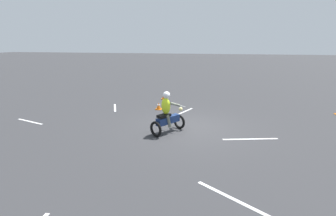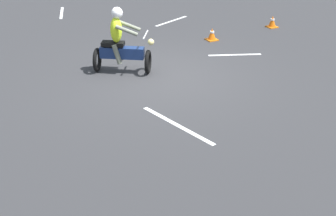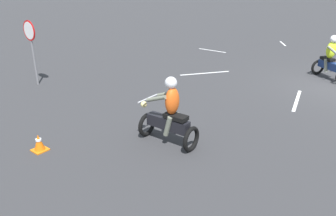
% 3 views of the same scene
% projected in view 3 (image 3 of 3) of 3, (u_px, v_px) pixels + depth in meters
% --- Properties ---
extents(motorcycle_rider_foreground, '(1.50, 1.28, 1.66)m').
position_uv_depth(motorcycle_rider_foreground, '(331.00, 60.00, 12.41)').
color(motorcycle_rider_foreground, black).
rests_on(motorcycle_rider_foreground, ground).
extents(motorcycle_rider_background, '(1.52, 0.71, 1.66)m').
position_uv_depth(motorcycle_rider_background, '(169.00, 115.00, 7.55)').
color(motorcycle_rider_background, black).
rests_on(motorcycle_rider_background, ground).
extents(stop_sign, '(0.70, 0.08, 2.30)m').
position_uv_depth(stop_sign, '(31.00, 40.00, 11.39)').
color(stop_sign, slate).
rests_on(stop_sign, ground).
extents(traffic_cone_near_left, '(0.32, 0.32, 0.40)m').
position_uv_depth(traffic_cone_near_left, '(39.00, 143.00, 7.42)').
color(traffic_cone_near_left, orange).
rests_on(traffic_cone_near_left, ground).
extents(lane_stripe_e, '(1.64, 0.14, 0.01)m').
position_uv_depth(lane_stripe_e, '(212.00, 50.00, 17.36)').
color(lane_stripe_e, silver).
rests_on(lane_stripe_e, ground).
extents(lane_stripe_ne, '(1.31, 1.78, 0.01)m').
position_uv_depth(lane_stripe_ne, '(205.00, 73.00, 13.36)').
color(lane_stripe_ne, silver).
rests_on(lane_stripe_ne, ground).
extents(lane_stripe_n, '(0.58, 2.03, 0.01)m').
position_uv_depth(lane_stripe_n, '(297.00, 100.00, 10.48)').
color(lane_stripe_n, silver).
rests_on(lane_stripe_n, ground).
extents(lane_stripe_se, '(0.82, 1.16, 0.01)m').
position_uv_depth(lane_stripe_se, '(283.00, 43.00, 19.12)').
color(lane_stripe_se, silver).
rests_on(lane_stripe_se, ground).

